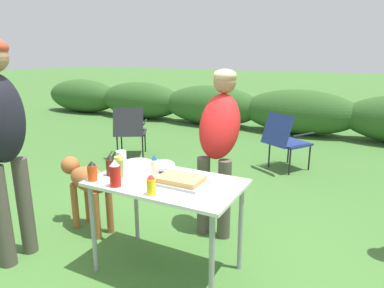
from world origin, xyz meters
TOP-DOWN VIEW (x-y plane):
  - ground_plane at (0.00, 0.00)m, footprint 60.00×60.00m
  - shrub_hedge at (0.00, 5.25)m, footprint 14.40×0.90m
  - folding_table at (0.00, 0.00)m, footprint 1.10×0.64m
  - food_tray at (0.12, -0.00)m, footprint 0.35×0.25m
  - plate_stack at (-0.37, 0.15)m, footprint 0.22×0.22m
  - mixing_bowl at (-0.14, 0.19)m, footprint 0.19×0.19m
  - paper_cup_stack at (-0.39, -0.01)m, footprint 0.08×0.08m
  - relish_jar at (-0.36, -0.09)m, footprint 0.07×0.07m
  - mayo_bottle at (-0.12, 0.03)m, footprint 0.06×0.06m
  - mustard_bottle at (0.04, -0.25)m, footprint 0.06×0.06m
  - bbq_sauce_bottle at (-0.44, -0.09)m, footprint 0.07×0.07m
  - ketchup_bottle at (-0.26, -0.25)m, footprint 0.08×0.08m
  - hot_sauce_bottle at (-0.49, -0.24)m, footprint 0.07×0.07m
  - standing_person_with_beanie at (0.09, 0.76)m, footprint 0.39×0.48m
  - standing_person_in_dark_puffer at (-1.17, -0.43)m, footprint 0.29×0.39m
  - dog at (-1.01, 0.22)m, footprint 0.81×0.32m
  - camp_chair_green_behind_table at (-2.08, 2.29)m, footprint 0.69×0.74m
  - camp_chair_near_hedge at (0.26, 2.79)m, footprint 0.70×0.74m

SIDE VIEW (x-z plane):
  - ground_plane at x=0.00m, z-range 0.00..0.00m
  - shrub_hedge at x=0.00m, z-range 0.00..0.92m
  - camp_chair_green_behind_table at x=-2.08m, z-range 0.05..0.88m
  - camp_chair_near_hedge at x=0.26m, z-range 0.05..0.88m
  - dog at x=-1.01m, z-range 0.13..0.81m
  - folding_table at x=0.00m, z-range 0.29..1.03m
  - plate_stack at x=-0.37m, z-range 0.74..0.79m
  - food_tray at x=0.12m, z-range 0.74..0.79m
  - mixing_bowl at x=-0.14m, z-range 0.74..0.82m
  - mustard_bottle at x=0.04m, z-range 0.74..0.88m
  - hot_sauce_bottle at x=-0.49m, z-range 0.74..0.89m
  - bbq_sauce_bottle at x=-0.44m, z-range 0.74..0.90m
  - relish_jar at x=-0.36m, z-range 0.74..0.90m
  - mayo_bottle at x=-0.12m, z-range 0.74..0.91m
  - paper_cup_stack at x=-0.39m, z-range 0.74..0.92m
  - ketchup_bottle at x=-0.26m, z-range 0.74..0.93m
  - standing_person_with_beanie at x=0.09m, z-range 0.18..1.69m
  - standing_person_in_dark_puffer at x=-1.17m, z-range 0.22..1.97m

